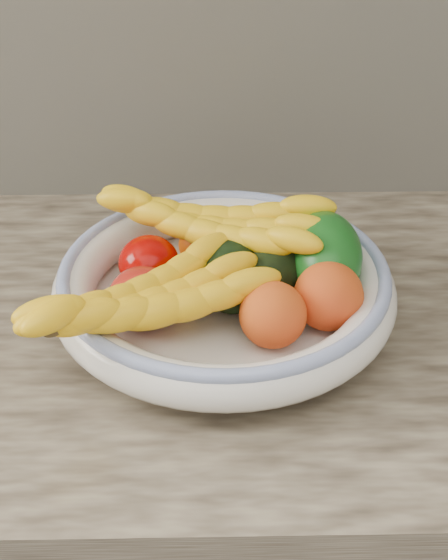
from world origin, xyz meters
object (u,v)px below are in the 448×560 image
banana_bunch_back (211,229)px  banana_bunch_front (146,306)px  green_mango (324,256)px  fruit_bowl (224,288)px

banana_bunch_back → banana_bunch_front: banana_bunch_back is taller
green_mango → banana_bunch_back: green_mango is taller
banana_bunch_back → banana_bunch_front: 0.16m
green_mango → banana_bunch_front: size_ratio=0.44×
fruit_bowl → green_mango: green_mango is taller
green_mango → banana_bunch_back: size_ratio=0.45×
fruit_bowl → green_mango: 0.12m
banana_bunch_front → green_mango: bearing=-5.7°
fruit_bowl → banana_bunch_back: banana_bunch_back is taller
fruit_bowl → green_mango: bearing=11.5°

